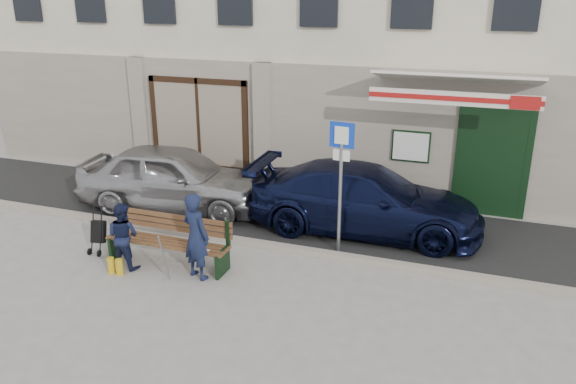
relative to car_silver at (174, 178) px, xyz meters
The scene contains 10 objects.
ground 4.03m from the car_silver, 45.16° to the right, with size 80.00×80.00×0.00m, color #9E9991.
asphalt_lane 2.91m from the car_silver, ahead, with size 60.00×3.20×0.01m, color #282828.
curb 3.16m from the car_silver, 25.08° to the right, with size 60.00×0.18×0.12m, color #9E9384.
car_silver is the anchor object (origin of this frame).
car_navy 4.46m from the car_silver, ahead, with size 1.99×4.89×1.42m, color black.
parking_sign 4.43m from the car_silver, 12.88° to the right, with size 0.48×0.09×2.58m.
bench 2.93m from the car_silver, 62.51° to the right, with size 2.40×1.17×0.98m.
man 3.56m from the car_silver, 53.03° to the right, with size 0.58×0.38×1.59m, color #141C39.
woman 3.03m from the car_silver, 76.84° to the right, with size 0.61×0.48×1.25m, color #131834.
stroller 2.62m from the car_silver, 93.55° to the right, with size 0.31×0.41×0.93m.
Camera 1 is at (3.91, -7.91, 4.80)m, focal length 35.00 mm.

